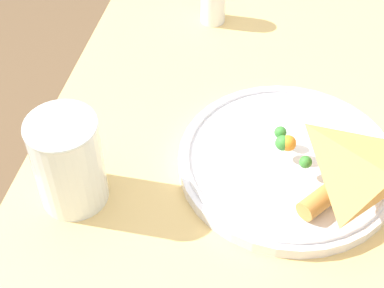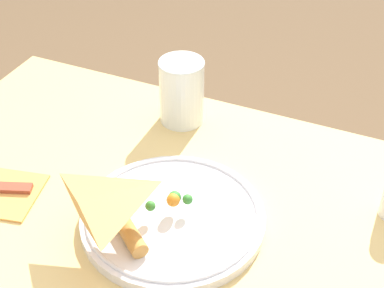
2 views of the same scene
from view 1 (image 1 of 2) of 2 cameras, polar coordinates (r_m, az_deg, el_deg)
The scene contains 3 objects.
dining_table at distance 0.84m, azimuth 9.37°, elevation -9.00°, with size 0.94×0.69×0.74m.
plate_pizza at distance 0.73m, azimuth 9.52°, elevation -1.67°, with size 0.27×0.27×0.05m.
milk_glass at distance 0.68m, azimuth -11.83°, elevation -2.03°, with size 0.08×0.08×0.12m.
Camera 1 is at (0.48, -0.04, 1.29)m, focal length 55.00 mm.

